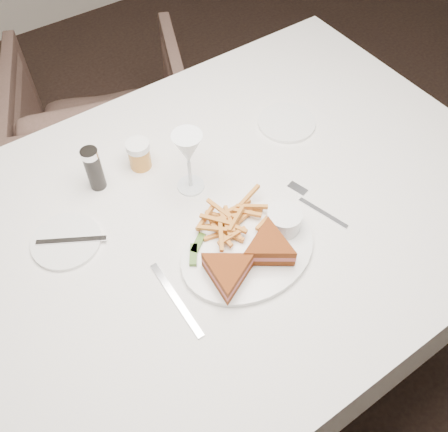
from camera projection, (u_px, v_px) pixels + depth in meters
name	position (u px, v px, depth m)	size (l,w,h in m)	color
ground	(344.00, 339.00, 1.80)	(5.00, 5.00, 0.00)	black
table	(215.00, 290.00, 1.50)	(1.54, 1.03, 0.75)	silver
chair_far	(105.00, 122.00, 2.00)	(0.66, 0.61, 0.68)	#4F3830
table_setting	(224.00, 218.00, 1.15)	(0.83, 0.57, 0.18)	white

